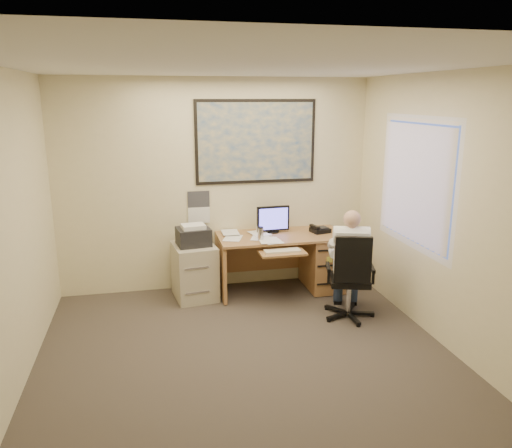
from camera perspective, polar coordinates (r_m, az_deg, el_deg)
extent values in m
cube|color=#3D362F|center=(4.79, -0.38, -16.50)|extent=(4.00, 4.50, 0.00)
cube|color=white|center=(4.12, -0.45, 17.75)|extent=(4.00, 4.50, 0.00)
cube|color=beige|center=(6.43, -4.60, 4.39)|extent=(4.00, 0.00, 2.70)
cube|color=beige|center=(2.26, 12.00, -15.30)|extent=(4.00, 0.00, 2.70)
cube|color=beige|center=(5.05, 22.36, 0.61)|extent=(0.00, 4.50, 2.70)
cube|color=#A27545|center=(6.36, 2.89, -1.39)|extent=(1.60, 0.75, 0.03)
cube|color=#B9814B|center=(6.63, 7.66, -4.21)|extent=(0.45, 0.70, 0.70)
cube|color=#B9814B|center=(6.32, -4.03, -5.08)|extent=(0.04, 0.70, 0.70)
cube|color=#B9814B|center=(6.76, 2.09, -2.94)|extent=(1.55, 0.03, 0.55)
cylinder|color=black|center=(6.47, 1.91, -0.86)|extent=(0.17, 0.17, 0.02)
cube|color=black|center=(6.41, 1.96, 0.64)|extent=(0.43, 0.06, 0.32)
cube|color=#5C57ED|center=(6.38, 2.02, 0.59)|extent=(0.38, 0.02, 0.27)
cube|color=#A27545|center=(5.93, 3.03, -3.29)|extent=(0.55, 0.30, 0.02)
cube|color=beige|center=(5.93, 3.03, -3.08)|extent=(0.43, 0.14, 0.02)
cube|color=black|center=(6.52, 7.34, -0.70)|extent=(0.26, 0.24, 0.06)
cylinder|color=silver|center=(6.08, 0.52, -1.18)|extent=(0.07, 0.07, 0.16)
cylinder|color=white|center=(6.41, 0.43, -0.59)|extent=(0.09, 0.09, 0.11)
cube|color=white|center=(6.25, -1.09, -1.40)|extent=(0.60, 0.56, 0.02)
cube|color=#1E4C93|center=(6.43, 0.00, 9.38)|extent=(1.56, 0.03, 1.06)
cube|color=white|center=(6.44, -6.55, 1.91)|extent=(0.28, 0.01, 0.42)
cube|color=#B9B095|center=(6.30, -7.03, -5.38)|extent=(0.56, 0.65, 0.69)
cube|color=black|center=(6.16, -7.16, -1.43)|extent=(0.43, 0.39, 0.22)
cube|color=white|center=(6.11, -7.18, -0.28)|extent=(0.30, 0.25, 0.05)
cylinder|color=silver|center=(5.86, 10.53, -8.19)|extent=(0.06, 0.06, 0.38)
cube|color=black|center=(5.78, 10.62, -6.30)|extent=(0.54, 0.54, 0.07)
cube|color=black|center=(5.52, 12.18, -3.95)|extent=(0.40, 0.16, 0.52)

